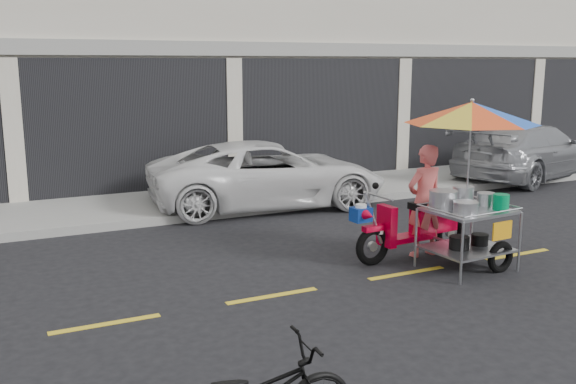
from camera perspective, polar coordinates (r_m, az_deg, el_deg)
name	(u,v)px	position (r m, az deg, el deg)	size (l,w,h in m)	color
ground	(407,273)	(8.92, 10.50, -7.12)	(90.00, 90.00, 0.00)	black
sidewalk	(252,194)	(13.57, -3.23, -0.20)	(45.00, 3.00, 0.15)	gray
shophouse_block	(273,12)	(19.13, -1.32, 15.73)	(36.00, 8.11, 10.40)	beige
centerline	(407,273)	(8.91, 10.50, -7.10)	(42.00, 0.10, 0.01)	gold
white_pickup	(268,174)	(12.64, -1.79, 1.60)	(2.15, 4.67, 1.30)	silver
silver_pickup	(528,151)	(16.72, 20.58, 3.43)	(1.93, 4.74, 1.37)	#9FA1A6
food_vendor_rig	(452,161)	(9.16, 14.40, 2.70)	(2.43, 1.93, 2.35)	black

